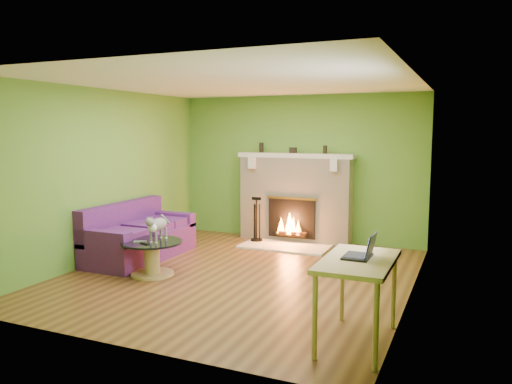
% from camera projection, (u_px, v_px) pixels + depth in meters
% --- Properties ---
extents(floor, '(5.00, 5.00, 0.00)m').
position_uv_depth(floor, '(239.00, 275.00, 6.86)').
color(floor, '#512F17').
rests_on(floor, ground).
extents(ceiling, '(5.00, 5.00, 0.00)m').
position_uv_depth(ceiling, '(239.00, 83.00, 6.54)').
color(ceiling, white).
rests_on(ceiling, wall_back).
extents(wall_back, '(5.00, 0.00, 5.00)m').
position_uv_depth(wall_back, '(299.00, 168.00, 8.97)').
color(wall_back, '#538F2E').
rests_on(wall_back, floor).
extents(wall_front, '(5.00, 0.00, 5.00)m').
position_uv_depth(wall_front, '(118.00, 207.00, 4.42)').
color(wall_front, '#538F2E').
rests_on(wall_front, floor).
extents(wall_left, '(0.00, 5.00, 5.00)m').
position_uv_depth(wall_left, '(106.00, 175.00, 7.59)').
color(wall_left, '#538F2E').
rests_on(wall_left, floor).
extents(wall_right, '(0.00, 5.00, 5.00)m').
position_uv_depth(wall_right, '(413.00, 189.00, 5.81)').
color(wall_right, '#538F2E').
rests_on(wall_right, floor).
extents(window_frame, '(0.00, 1.20, 1.20)m').
position_uv_depth(window_frame, '(403.00, 173.00, 4.96)').
color(window_frame, silver).
rests_on(window_frame, wall_right).
extents(window_pane, '(0.00, 1.06, 1.06)m').
position_uv_depth(window_pane, '(402.00, 173.00, 4.96)').
color(window_pane, white).
rests_on(window_pane, wall_right).
extents(fireplace, '(2.10, 0.46, 1.58)m').
position_uv_depth(fireplace, '(295.00, 199.00, 8.87)').
color(fireplace, beige).
rests_on(fireplace, floor).
extents(hearth, '(1.50, 0.75, 0.03)m').
position_uv_depth(hearth, '(285.00, 246.00, 8.49)').
color(hearth, beige).
rests_on(hearth, floor).
extents(mantel, '(2.10, 0.28, 0.08)m').
position_uv_depth(mantel, '(295.00, 155.00, 8.76)').
color(mantel, beige).
rests_on(mantel, fireplace).
extents(sofa, '(0.88, 1.90, 0.85)m').
position_uv_depth(sofa, '(138.00, 237.00, 7.76)').
color(sofa, '#43175A').
rests_on(sofa, floor).
extents(coffee_table, '(0.84, 0.84, 0.47)m').
position_uv_depth(coffee_table, '(152.00, 255.00, 6.83)').
color(coffee_table, tan).
rests_on(coffee_table, floor).
extents(desk, '(0.63, 1.08, 0.80)m').
position_uv_depth(desk, '(358.00, 269.00, 4.59)').
color(desk, tan).
rests_on(desk, floor).
extents(cat, '(0.30, 0.62, 0.37)m').
position_uv_depth(cat, '(158.00, 228.00, 6.80)').
color(cat, slate).
rests_on(cat, coffee_table).
extents(remote_silver, '(0.17, 0.11, 0.02)m').
position_uv_depth(remote_silver, '(140.00, 242.00, 6.74)').
color(remote_silver, gray).
rests_on(remote_silver, coffee_table).
extents(remote_black, '(0.17, 0.09, 0.02)m').
position_uv_depth(remote_black, '(145.00, 243.00, 6.64)').
color(remote_black, black).
rests_on(remote_black, coffee_table).
extents(laptop, '(0.28, 0.32, 0.24)m').
position_uv_depth(laptop, '(358.00, 245.00, 4.61)').
color(laptop, black).
rests_on(laptop, desk).
extents(fire_tools, '(0.21, 0.21, 0.79)m').
position_uv_depth(fire_tools, '(256.00, 219.00, 8.82)').
color(fire_tools, black).
rests_on(fire_tools, hearth).
extents(mantel_vase_left, '(0.08, 0.08, 0.18)m').
position_uv_depth(mantel_vase_left, '(261.00, 148.00, 9.03)').
color(mantel_vase_left, black).
rests_on(mantel_vase_left, mantel).
extents(mantel_vase_right, '(0.07, 0.07, 0.14)m').
position_uv_depth(mantel_vase_right, '(325.00, 150.00, 8.56)').
color(mantel_vase_right, black).
rests_on(mantel_vase_right, mantel).
extents(mantel_box, '(0.12, 0.08, 0.10)m').
position_uv_depth(mantel_box, '(293.00, 150.00, 8.79)').
color(mantel_box, black).
rests_on(mantel_box, mantel).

